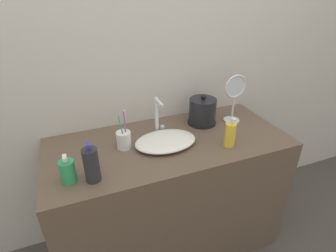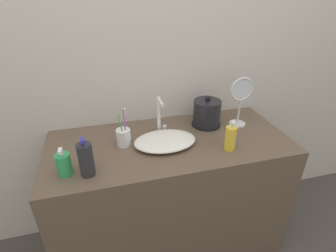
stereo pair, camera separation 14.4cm
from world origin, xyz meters
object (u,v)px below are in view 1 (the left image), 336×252
object	(u,v)px
lotion_bottle	(68,171)
faucet	(158,115)
mouthwash_bottle	(91,165)
toothbrush_cup	(124,139)
electric_kettle	(202,112)
vanity_mirror	(234,96)
shampoo_bottle	(230,134)

from	to	relation	value
lotion_bottle	faucet	bearing A→B (deg)	26.89
mouthwash_bottle	toothbrush_cup	bearing A→B (deg)	48.16
mouthwash_bottle	lotion_bottle	bearing A→B (deg)	164.35
electric_kettle	toothbrush_cup	size ratio (longest dim) A/B	0.89
faucet	electric_kettle	size ratio (longest dim) A/B	1.14
toothbrush_cup	lotion_bottle	world-z (taller)	toothbrush_cup
faucet	vanity_mirror	world-z (taller)	vanity_mirror
electric_kettle	toothbrush_cup	world-z (taller)	toothbrush_cup
lotion_bottle	vanity_mirror	size ratio (longest dim) A/B	0.47
shampoo_bottle	vanity_mirror	size ratio (longest dim) A/B	0.55
lotion_bottle	shampoo_bottle	world-z (taller)	shampoo_bottle
faucet	electric_kettle	distance (m)	0.31
toothbrush_cup	vanity_mirror	size ratio (longest dim) A/B	0.72
faucet	electric_kettle	world-z (taller)	faucet
toothbrush_cup	shampoo_bottle	bearing A→B (deg)	-19.42
vanity_mirror	electric_kettle	bearing A→B (deg)	166.55
faucet	shampoo_bottle	bearing A→B (deg)	-40.23
shampoo_bottle	mouthwash_bottle	xyz separation A→B (m)	(-0.74, -0.02, 0.02)
lotion_bottle	mouthwash_bottle	xyz separation A→B (m)	(0.10, -0.03, 0.03)
shampoo_bottle	vanity_mirror	world-z (taller)	vanity_mirror
faucet	shampoo_bottle	world-z (taller)	faucet
vanity_mirror	toothbrush_cup	bearing A→B (deg)	-175.58
mouthwash_bottle	electric_kettle	bearing A→B (deg)	23.70
electric_kettle	toothbrush_cup	distance (m)	0.54
shampoo_bottle	toothbrush_cup	bearing A→B (deg)	160.58
toothbrush_cup	shampoo_bottle	world-z (taller)	toothbrush_cup
mouthwash_bottle	vanity_mirror	size ratio (longest dim) A/B	0.65
toothbrush_cup	vanity_mirror	world-z (taller)	vanity_mirror
toothbrush_cup	mouthwash_bottle	bearing A→B (deg)	-131.84
mouthwash_bottle	vanity_mirror	bearing A→B (deg)	16.46
toothbrush_cup	mouthwash_bottle	size ratio (longest dim) A/B	1.11
faucet	electric_kettle	xyz separation A→B (m)	(0.30, 0.02, -0.04)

